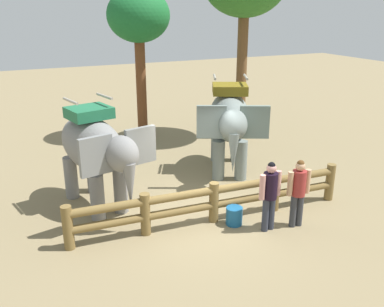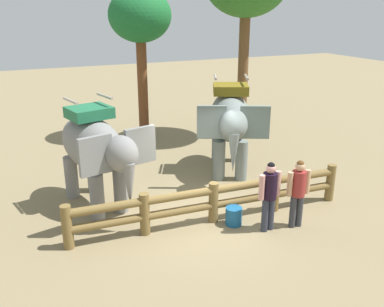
% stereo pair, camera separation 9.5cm
% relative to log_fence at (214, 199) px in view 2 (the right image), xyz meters
% --- Properties ---
extents(ground_plane, '(60.00, 60.00, 0.00)m').
position_rel_log_fence_xyz_m(ground_plane, '(-0.00, 0.26, -0.61)').
color(ground_plane, '#81714F').
extents(log_fence, '(7.29, 0.69, 1.05)m').
position_rel_log_fence_xyz_m(log_fence, '(0.00, 0.00, 0.00)').
color(log_fence, brown).
rests_on(log_fence, ground).
extents(elephant_near_left, '(2.23, 3.56, 2.98)m').
position_rel_log_fence_xyz_m(elephant_near_left, '(-2.42, 2.00, 1.07)').
color(elephant_near_left, gray).
rests_on(elephant_near_left, ground).
extents(elephant_center, '(2.82, 3.66, 3.11)m').
position_rel_log_fence_xyz_m(elephant_center, '(1.99, 2.78, 1.14)').
color(elephant_center, slate).
rests_on(elephant_center, ground).
extents(tourist_woman_in_black, '(0.62, 0.37, 1.76)m').
position_rel_log_fence_xyz_m(tourist_woman_in_black, '(1.00, -0.93, 0.41)').
color(tourist_woman_in_black, '#2C313F').
rests_on(tourist_woman_in_black, ground).
extents(tourist_man_in_blue, '(0.61, 0.37, 1.73)m').
position_rel_log_fence_xyz_m(tourist_man_in_blue, '(1.73, -1.06, 0.40)').
color(tourist_man_in_blue, '#32343A').
rests_on(tourist_man_in_blue, ground).
extents(tree_back_center, '(2.41, 2.41, 5.84)m').
position_rel_log_fence_xyz_m(tree_back_center, '(0.71, 7.69, 4.06)').
color(tree_back_center, brown).
rests_on(tree_back_center, ground).
extents(feed_bucket, '(0.41, 0.41, 0.46)m').
position_rel_log_fence_xyz_m(feed_bucket, '(0.39, -0.36, -0.38)').
color(feed_bucket, '#19598C').
rests_on(feed_bucket, ground).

